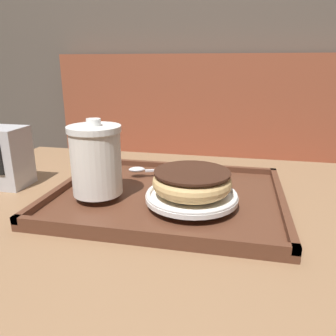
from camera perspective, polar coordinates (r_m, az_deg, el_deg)
wall_behind at (r=1.67m, az=7.90°, el=25.95°), size 8.00×0.05×2.40m
booth_bench at (r=1.56m, az=5.70°, el=-6.72°), size 1.44×0.44×1.00m
cafe_table at (r=0.69m, az=-2.12°, el=-18.34°), size 0.92×0.69×0.71m
serving_tray at (r=0.62m, az=0.00°, el=-4.99°), size 0.42×0.34×0.02m
coffee_cup_front at (r=0.59m, az=-12.42°, el=1.43°), size 0.09×0.09×0.13m
plate_with_chocolate_donut at (r=0.56m, az=4.12°, el=-4.86°), size 0.16×0.16×0.01m
donut_chocolate_glazed at (r=0.55m, az=4.18°, el=-2.36°), size 0.13×0.13×0.04m
spoon at (r=0.71m, az=-3.93°, el=-0.28°), size 0.13×0.06×0.01m
napkin_dispenser at (r=0.76m, az=-26.95°, el=1.73°), size 0.10×0.08×0.12m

